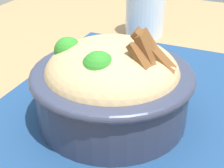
{
  "coord_description": "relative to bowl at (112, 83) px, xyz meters",
  "views": [
    {
      "loc": [
        -0.37,
        -0.15,
        1.02
      ],
      "look_at": [
        -0.04,
        0.0,
        0.81
      ],
      "focal_mm": 54.75,
      "sensor_mm": 36.0,
      "label": 1
    }
  ],
  "objects": [
    {
      "name": "fork",
      "position": [
        0.17,
        0.01,
        -0.05
      ],
      "size": [
        0.04,
        0.12,
        0.0
      ],
      "color": "silver",
      "rests_on": "placemat"
    },
    {
      "name": "drinking_glass",
      "position": [
        0.31,
        0.07,
        -0.01
      ],
      "size": [
        0.08,
        0.08,
        0.09
      ],
      "color": "silver",
      "rests_on": "table"
    },
    {
      "name": "bowl",
      "position": [
        0.0,
        0.0,
        0.0
      ],
      "size": [
        0.2,
        0.2,
        0.13
      ],
      "color": "#2D3347",
      "rests_on": "placemat"
    },
    {
      "name": "table",
      "position": [
        0.04,
        -0.0,
        -0.13
      ],
      "size": [
        1.17,
        0.96,
        0.76
      ],
      "color": "#99754C",
      "rests_on": "ground_plane"
    },
    {
      "name": "placemat",
      "position": [
        0.05,
        -0.01,
        -0.05
      ],
      "size": [
        0.44,
        0.36,
        0.0
      ],
      "primitive_type": "cube",
      "rotation": [
        0.0,
        0.0,
        0.01
      ],
      "color": "navy",
      "rests_on": "table"
    }
  ]
}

